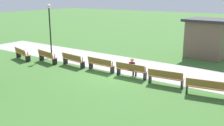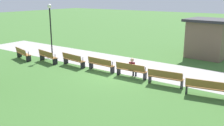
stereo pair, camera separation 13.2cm
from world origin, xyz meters
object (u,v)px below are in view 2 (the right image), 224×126
at_px(bench_2, 73,60).
at_px(bench_5, 165,77).
at_px(bench_3, 101,64).
at_px(person_seated, 133,67).
at_px(bench_6, 206,87).
at_px(bench_1, 47,56).
at_px(bench_4, 131,70).
at_px(kiosk, 208,38).
at_px(bench_0, 23,53).
at_px(lamp_post, 50,21).

distance_m(bench_2, bench_5, 6.94).
bearing_deg(bench_3, person_seated, 5.64).
height_order(bench_2, person_seated, person_seated).
bearing_deg(bench_6, bench_1, 169.58).
bearing_deg(bench_4, bench_5, -6.23).
relative_size(bench_1, bench_3, 1.02).
bearing_deg(bench_1, bench_6, 10.42).
bearing_deg(bench_1, kiosk, 53.72).
distance_m(bench_1, bench_3, 4.63).
height_order(bench_2, bench_3, same).
height_order(bench_2, bench_4, same).
height_order(bench_1, bench_2, same).
xyz_separation_m(bench_1, kiosk, (9.09, 8.57, 1.08)).
bearing_deg(bench_3, kiosk, 62.99).
height_order(bench_0, kiosk, kiosk).
bearing_deg(bench_5, kiosk, 84.71).
distance_m(bench_0, kiosk, 14.57).
xyz_separation_m(lamp_post, kiosk, (10.21, 7.12, -1.33)).
relative_size(bench_0, bench_6, 1.00).
bearing_deg(bench_0, lamp_post, 74.14).
bearing_deg(kiosk, bench_6, -69.98).
height_order(bench_2, lamp_post, lamp_post).
bearing_deg(person_seated, kiosk, 72.75).
distance_m(bench_0, person_seated, 9.28).
relative_size(bench_5, person_seated, 1.65).
height_order(bench_2, bench_6, same).
relative_size(bench_4, person_seated, 1.63).
bearing_deg(bench_6, bench_4, 163.36).
height_order(bench_4, bench_5, same).
bearing_deg(bench_2, bench_0, -163.38).
bearing_deg(person_seated, bench_5, -9.89).
height_order(bench_1, person_seated, person_seated).
distance_m(bench_4, bench_5, 2.32).
height_order(bench_1, bench_3, same).
height_order(bench_3, bench_6, same).
relative_size(bench_3, bench_5, 0.99).
distance_m(bench_0, bench_3, 6.94).
distance_m(bench_1, kiosk, 12.54).
bearing_deg(bench_0, bench_2, 24.96).
xyz_separation_m(bench_0, bench_1, (2.26, 0.50, 0.00)).
relative_size(bench_4, bench_6, 0.98).
height_order(bench_1, bench_4, same).
bearing_deg(kiosk, bench_4, -100.89).
relative_size(bench_0, bench_1, 1.00).
xyz_separation_m(bench_0, bench_3, (6.86, 1.00, 0.00)).
xyz_separation_m(bench_6, kiosk, (-2.43, 8.57, 1.08)).
xyz_separation_m(bench_3, bench_4, (2.32, -0.00, 0.00)).
bearing_deg(bench_4, kiosk, 72.84).
bearing_deg(bench_0, bench_1, 27.03).
relative_size(bench_3, bench_4, 1.00).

